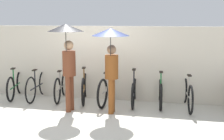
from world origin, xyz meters
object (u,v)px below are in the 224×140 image
at_px(parked_bicycle_2, 61,87).
at_px(parked_bicycle_5, 134,91).
at_px(parked_bicycle_1, 38,85).
at_px(pedestrian_center, 111,49).
at_px(pedestrian_leading, 67,47).
at_px(parked_bicycle_0, 16,85).
at_px(parked_bicycle_4, 108,89).
at_px(parked_bicycle_7, 187,94).
at_px(parked_bicycle_6, 160,92).
at_px(parked_bicycle_3, 85,87).

xyz_separation_m(parked_bicycle_2, parked_bicycle_5, (2.08, -0.01, -0.02)).
bearing_deg(parked_bicycle_1, pedestrian_center, -116.72).
height_order(parked_bicycle_2, pedestrian_leading, pedestrian_leading).
height_order(parked_bicycle_1, pedestrian_leading, pedestrian_leading).
xyz_separation_m(parked_bicycle_2, pedestrian_leading, (0.61, -1.06, 1.23)).
bearing_deg(parked_bicycle_1, parked_bicycle_0, 84.10).
xyz_separation_m(parked_bicycle_4, parked_bicycle_5, (0.69, 0.08, -0.04)).
relative_size(parked_bicycle_0, parked_bicycle_7, 0.93).
distance_m(parked_bicycle_6, parked_bicycle_7, 0.70).
distance_m(parked_bicycle_0, pedestrian_leading, 2.56).
height_order(parked_bicycle_7, pedestrian_leading, pedestrian_leading).
relative_size(parked_bicycle_6, pedestrian_center, 0.80).
height_order(pedestrian_leading, pedestrian_center, pedestrian_leading).
relative_size(parked_bicycle_5, pedestrian_leading, 0.77).
relative_size(parked_bicycle_0, parked_bicycle_5, 0.99).
bearing_deg(parked_bicycle_6, parked_bicycle_5, 86.60).
bearing_deg(parked_bicycle_5, parked_bicycle_2, 84.62).
bearing_deg(parked_bicycle_5, parked_bicycle_0, 85.60).
xyz_separation_m(parked_bicycle_2, parked_bicycle_6, (2.78, 0.01, -0.01)).
height_order(parked_bicycle_2, parked_bicycle_7, parked_bicycle_2).
relative_size(pedestrian_leading, pedestrian_center, 1.05).
bearing_deg(parked_bicycle_5, parked_bicycle_3, 84.96).
bearing_deg(parked_bicycle_0, parked_bicycle_2, -101.80).
xyz_separation_m(parked_bicycle_0, parked_bicycle_2, (1.39, 0.05, 0.01)).
height_order(parked_bicycle_2, parked_bicycle_3, parked_bicycle_2).
distance_m(parked_bicycle_2, parked_bicycle_7, 3.47).
bearing_deg(pedestrian_center, parked_bicycle_5, -116.29).
relative_size(parked_bicycle_0, parked_bicycle_3, 0.97).
xyz_separation_m(parked_bicycle_1, pedestrian_center, (2.36, -0.93, 1.18)).
relative_size(parked_bicycle_3, parked_bicycle_4, 0.97).
distance_m(parked_bicycle_6, pedestrian_center, 1.91).
height_order(parked_bicycle_5, parked_bicycle_7, parked_bicycle_7).
relative_size(parked_bicycle_1, pedestrian_center, 0.85).
bearing_deg(pedestrian_leading, parked_bicycle_3, -88.97).
distance_m(parked_bicycle_2, pedestrian_center, 2.27).
bearing_deg(parked_bicycle_3, parked_bicycle_4, -110.65).
distance_m(parked_bicycle_2, parked_bicycle_5, 2.08).
bearing_deg(pedestrian_center, parked_bicycle_6, -141.28).
height_order(parked_bicycle_3, parked_bicycle_5, parked_bicycle_5).
bearing_deg(parked_bicycle_5, pedestrian_leading, 120.55).
distance_m(parked_bicycle_4, pedestrian_center, 1.49).
distance_m(parked_bicycle_5, pedestrian_leading, 2.20).
bearing_deg(parked_bicycle_3, pedestrian_leading, 161.96).
distance_m(pedestrian_leading, pedestrian_center, 1.06).
xyz_separation_m(parked_bicycle_4, pedestrian_center, (0.28, -0.88, 1.17)).
xyz_separation_m(parked_bicycle_6, parked_bicycle_7, (0.69, -0.09, 0.01)).
bearing_deg(pedestrian_center, parked_bicycle_4, -75.60).
bearing_deg(pedestrian_leading, pedestrian_center, -170.15).
relative_size(parked_bicycle_4, pedestrian_center, 0.85).
height_order(parked_bicycle_2, pedestrian_center, pedestrian_center).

